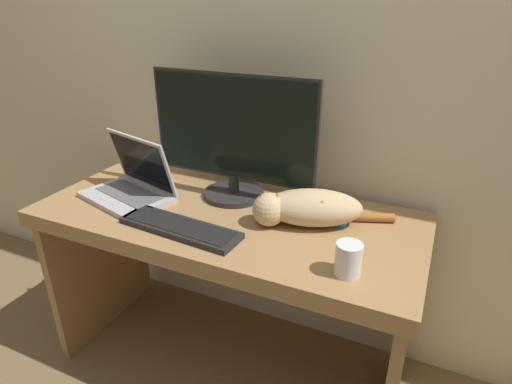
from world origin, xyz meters
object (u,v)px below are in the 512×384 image
object	(u,v)px
laptop	(131,186)
external_keyboard	(180,228)
coffee_mug	(348,259)
monitor	(233,137)
cat	(307,207)

from	to	relation	value
laptop	external_keyboard	xyz separation A→B (m)	(0.31, -0.14, -0.04)
laptop	coffee_mug	bearing A→B (deg)	5.92
monitor	cat	size ratio (longest dim) A/B	1.46
monitor	laptop	world-z (taller)	monitor
laptop	coffee_mug	world-z (taller)	laptop
laptop	monitor	bearing A→B (deg)	42.26
monitor	laptop	xyz separation A→B (m)	(-0.35, -0.18, -0.19)
monitor	external_keyboard	distance (m)	0.39
external_keyboard	coffee_mug	size ratio (longest dim) A/B	4.47
monitor	coffee_mug	xyz separation A→B (m)	(0.53, -0.33, -0.19)
laptop	external_keyboard	distance (m)	0.35
monitor	external_keyboard	bearing A→B (deg)	-96.83
monitor	external_keyboard	world-z (taller)	monitor
laptop	cat	size ratio (longest dim) A/B	0.86
cat	coffee_mug	world-z (taller)	cat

